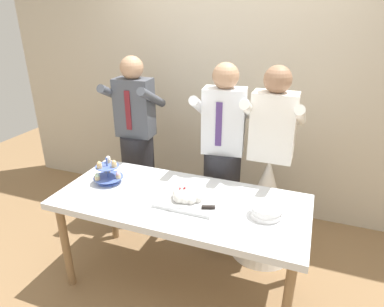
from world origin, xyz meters
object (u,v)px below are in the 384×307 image
Objects in this scene: person_bride at (266,195)px; cupcake_stand at (108,173)px; dessert_table at (180,208)px; main_cake_tray at (187,197)px; plate_stack at (266,211)px; person_guest at (138,152)px; person_groom at (222,170)px.

cupcake_stand is at bearing -153.39° from person_bride.
main_cake_tray is at bearing -16.70° from dessert_table.
cupcake_stand reaches higher than dessert_table.
plate_stack is at bearing -1.84° from cupcake_stand.
person_bride is (0.47, 0.63, -0.23)m from main_cake_tray.
dessert_table is at bearing -43.79° from person_guest.
person_groom is 0.43m from person_bride.
main_cake_tray is at bearing -96.44° from person_groom.
cupcake_stand is at bearing -79.33° from person_guest.
plate_stack is 0.13× the size of person_guest.
cupcake_stand reaches higher than main_cake_tray.
person_guest reaches higher than cupcake_stand.
cupcake_stand is 0.70m from person_guest.
person_bride is at bearing 53.49° from main_cake_tray.
plate_stack is at bearing -0.21° from dessert_table.
plate_stack is 0.66m from person_bride.
person_bride reaches higher than main_cake_tray.
person_groom is (-0.48, 0.62, -0.07)m from plate_stack.
cupcake_stand is 0.69m from main_cake_tray.
person_guest is (-0.81, 0.74, -0.07)m from main_cake_tray.
person_groom reaches higher than main_cake_tray.
person_bride reaches higher than cupcake_stand.
main_cake_tray is at bearing -178.32° from plate_stack.
plate_stack is 0.79m from person_groom.
dessert_table is 0.64m from cupcake_stand.
person_bride is at bearing 97.36° from plate_stack.
cupcake_stand is 1.32m from person_bride.
person_groom is 1.00× the size of person_guest.
person_groom is (0.76, 0.59, -0.11)m from cupcake_stand.
person_guest is (-1.36, 0.72, -0.07)m from plate_stack.
plate_stack is at bearing -27.96° from person_guest.
plate_stack is (1.23, -0.04, -0.04)m from cupcake_stand.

